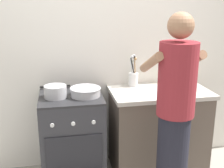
% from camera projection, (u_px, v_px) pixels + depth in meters
% --- Properties ---
extents(back_wall, '(3.20, 0.10, 2.50)m').
position_uv_depth(back_wall, '(119.00, 51.00, 3.10)').
color(back_wall, silver).
rests_on(back_wall, ground).
extents(countertop, '(1.00, 0.60, 0.90)m').
position_uv_depth(countertop, '(158.00, 130.00, 3.06)').
color(countertop, brown).
rests_on(countertop, ground).
extents(stove_range, '(0.60, 0.62, 0.90)m').
position_uv_depth(stove_range, '(72.00, 138.00, 2.89)').
color(stove_range, '#2D2D33').
rests_on(stove_range, ground).
extents(pot, '(0.28, 0.21, 0.12)m').
position_uv_depth(pot, '(55.00, 92.00, 2.69)').
color(pot, '#B2B2B7').
rests_on(pot, stove_range).
extents(mixing_bowl, '(0.30, 0.30, 0.08)m').
position_uv_depth(mixing_bowl, '(85.00, 91.00, 2.74)').
color(mixing_bowl, '#B7B7BC').
rests_on(mixing_bowl, stove_range).
extents(utensil_crock, '(0.10, 0.10, 0.34)m').
position_uv_depth(utensil_crock, '(133.00, 76.00, 3.05)').
color(utensil_crock, silver).
rests_on(utensil_crock, countertop).
extents(oil_bottle, '(0.06, 0.06, 0.23)m').
position_uv_depth(oil_bottle, '(175.00, 79.00, 2.98)').
color(oil_bottle, gold).
rests_on(oil_bottle, countertop).
extents(person, '(0.41, 0.50, 1.70)m').
position_uv_depth(person, '(174.00, 119.00, 2.32)').
color(person, black).
rests_on(person, ground).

